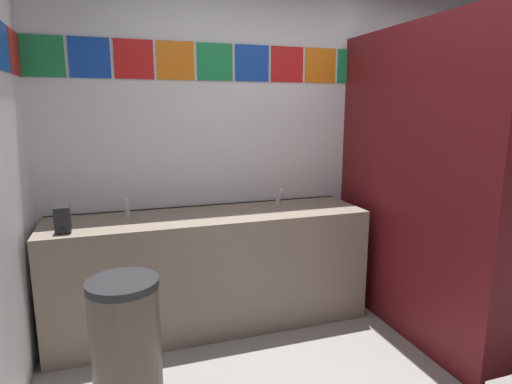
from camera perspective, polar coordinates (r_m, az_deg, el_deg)
wall_back at (r=3.49m, az=3.79°, el=7.71°), size 3.74×0.09×2.72m
vanity_counter at (r=3.17m, az=-6.02°, el=-10.12°), size 2.24×0.59×0.83m
faucet_left at (r=3.06m, az=-16.88°, el=-2.30°), size 0.04×0.10×0.14m
faucet_right at (r=3.28m, az=3.08°, el=-0.94°), size 0.04×0.10×0.14m
soap_dispenser at (r=2.81m, az=-24.54°, el=-3.47°), size 0.09×0.09×0.16m
stall_divider at (r=2.97m, az=24.60°, el=0.18°), size 0.92×1.59×2.12m
toilet at (r=3.88m, az=20.55°, el=-8.65°), size 0.39×0.49×0.74m
trash_bin at (r=2.37m, az=-16.96°, el=-19.65°), size 0.35×0.35×0.76m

